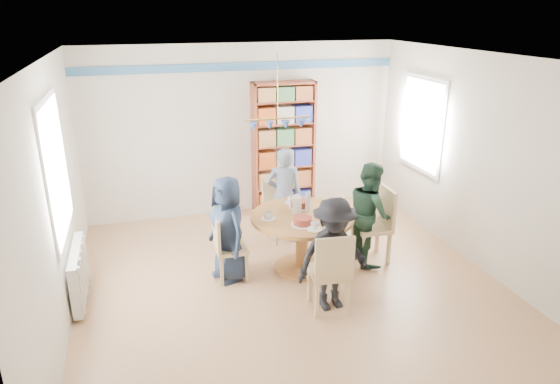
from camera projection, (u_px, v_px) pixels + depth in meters
name	position (u px, v px, depth m)	size (l,w,h in m)	color
ground	(289.00, 282.00, 6.16)	(5.00, 5.00, 0.00)	#A57D57
room_shell	(250.00, 137.00, 6.30)	(5.00, 5.00, 5.00)	white
radiator	(79.00, 273.00, 5.67)	(0.12, 1.00, 0.60)	silver
dining_table	(302.00, 229.00, 6.30)	(1.30, 1.30, 0.75)	brown
chair_left	(225.00, 245.00, 6.09)	(0.38, 0.38, 0.85)	tan
chair_right	(378.00, 221.00, 6.55)	(0.46, 0.46, 1.00)	tan
chair_far	(278.00, 207.00, 7.20)	(0.47, 0.47, 0.88)	tan
chair_near	(331.00, 270.00, 5.39)	(0.47, 0.47, 0.96)	tan
person_left	(228.00, 229.00, 6.05)	(0.65, 0.42, 1.33)	#182336
person_right	(370.00, 213.00, 6.48)	(0.66, 0.52, 1.37)	#193324
person_far	(284.00, 195.00, 7.04)	(0.51, 0.34, 1.40)	gray
person_near	(333.00, 255.00, 5.44)	(0.85, 0.49, 1.31)	black
bookshelf	(284.00, 149.00, 8.08)	(1.01, 0.30, 2.12)	brown
tableware	(300.00, 210.00, 6.23)	(1.07, 1.07, 0.28)	white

